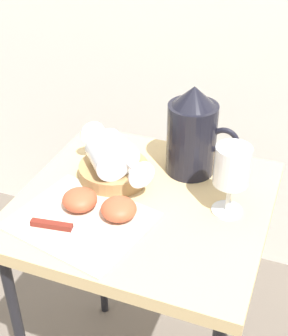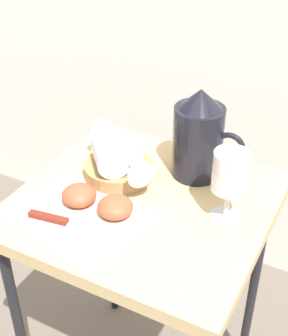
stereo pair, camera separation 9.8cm
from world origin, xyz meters
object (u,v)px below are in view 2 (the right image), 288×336
Objects in this scene: wine_glass_tipped_near at (121,151)px; wine_glass_tipped_far at (110,153)px; basket_tray at (118,170)px; apple_half_left at (79,195)px; knife at (63,222)px; table at (144,224)px; wine_glass_upright at (230,176)px; pitcher at (198,141)px; apple_half_right at (115,207)px.

wine_glass_tipped_near is 0.03m from wine_glass_tipped_far.
apple_half_left is at bearing -98.71° from basket_tray.
table is at bearing 55.35° from knife.
wine_glass_tipped_near is 0.14m from apple_half_left.
knife is (-0.00, -0.18, -0.06)m from wine_glass_tipped_far.
table is at bearing -30.32° from wine_glass_tipped_near.
wine_glass_tipped_near is at bearing -13.71° from basket_tray.
knife is (0.01, -0.07, -0.02)m from apple_half_left.
wine_glass_upright reaches higher than wine_glass_tipped_far.
knife is at bearing -93.29° from basket_tray.
pitcher reaches higher than wine_glass_tipped_near.
pitcher reaches higher than knife.
apple_half_left is at bearing -127.73° from pitcher.
apple_half_left is at bearing 96.48° from knife.
knife is (-0.16, -0.29, -0.08)m from pitcher.
pitcher is at bearing 69.10° from apple_half_right.
basket_tray is 2.16× the size of apple_half_right.
wine_glass_tipped_near is 2.18× the size of apple_half_left.
pitcher is at bearing 60.88° from knife.
wine_glass_upright is at bearing 19.43° from apple_half_left.
basket_tray is 0.28m from wine_glass_upright.
table is 0.16m from apple_half_left.
apple_half_right is 0.34× the size of knife.
basket_tray is 0.74× the size of knife.
basket_tray is 0.99× the size of wine_glass_tipped_near.
wine_glass_tipped_near is at bearing 83.57° from knife.
wine_glass_tipped_far is at bearing -135.12° from wine_glass_tipped_near.
pitcher is 0.34m from knife.
pitcher is at bearing 31.64° from basket_tray.
apple_half_left is (-0.11, -0.08, 0.09)m from table.
wine_glass_upright is at bearing -46.59° from pitcher.
wine_glass_tipped_far is 2.20× the size of apple_half_left.
wine_glass_tipped_far reaches higher than basket_tray.
apple_half_left is at bearing -103.60° from wine_glass_tipped_near.
wine_glass_tipped_near is at bearing 149.68° from table.
wine_glass_tipped_far reaches higher than table.
pitcher reaches higher than table.
apple_half_left is (-0.28, -0.10, -0.08)m from wine_glass_upright.
apple_half_right is at bearing -107.52° from table.
apple_half_right is at bearing -65.52° from wine_glass_tipped_near.
basket_tray is 0.14m from apple_half_right.
wine_glass_tipped_far is 0.12m from apple_half_left.
basket_tray is 2.16× the size of apple_half_left.
knife is at bearing -137.53° from apple_half_right.
basket_tray is at bearing -148.36° from pitcher.
wine_glass_tipped_near is (-0.14, -0.10, -0.01)m from pitcher.
wine_glass_upright reaches higher than table.
basket_tray is 0.75× the size of pitcher.
knife is (-0.01, -0.20, -0.01)m from basket_tray.
wine_glass_tipped_near is (-0.08, 0.05, 0.14)m from table.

